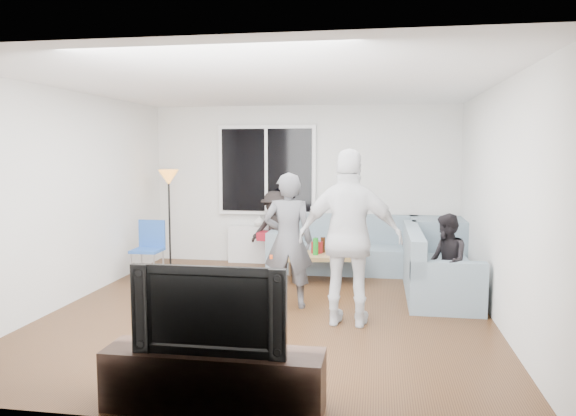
% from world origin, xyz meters
% --- Properties ---
extents(floor, '(5.00, 5.50, 0.04)m').
position_xyz_m(floor, '(0.00, 0.00, -0.02)').
color(floor, '#56351C').
rests_on(floor, ground).
extents(ceiling, '(5.00, 5.50, 0.04)m').
position_xyz_m(ceiling, '(0.00, 0.00, 2.62)').
color(ceiling, white).
rests_on(ceiling, ground).
extents(wall_back, '(5.00, 0.04, 2.60)m').
position_xyz_m(wall_back, '(0.00, 2.77, 1.30)').
color(wall_back, silver).
rests_on(wall_back, ground).
extents(wall_front, '(5.00, 0.04, 2.60)m').
position_xyz_m(wall_front, '(0.00, -2.77, 1.30)').
color(wall_front, silver).
rests_on(wall_front, ground).
extents(wall_left, '(0.04, 5.50, 2.60)m').
position_xyz_m(wall_left, '(-2.52, 0.00, 1.30)').
color(wall_left, silver).
rests_on(wall_left, ground).
extents(wall_right, '(0.04, 5.50, 2.60)m').
position_xyz_m(wall_right, '(2.52, 0.00, 1.30)').
color(wall_right, silver).
rests_on(wall_right, ground).
extents(window_frame, '(1.62, 0.06, 1.47)m').
position_xyz_m(window_frame, '(-0.60, 2.69, 1.55)').
color(window_frame, white).
rests_on(window_frame, wall_back).
extents(window_glass, '(1.50, 0.02, 1.35)m').
position_xyz_m(window_glass, '(-0.60, 2.65, 1.55)').
color(window_glass, black).
rests_on(window_glass, window_frame).
extents(window_mullion, '(0.05, 0.03, 1.35)m').
position_xyz_m(window_mullion, '(-0.60, 2.64, 1.55)').
color(window_mullion, white).
rests_on(window_mullion, window_frame).
extents(radiator, '(1.30, 0.12, 0.62)m').
position_xyz_m(radiator, '(-0.60, 2.65, 0.31)').
color(radiator, silver).
rests_on(radiator, floor).
extents(potted_plant, '(0.21, 0.18, 0.34)m').
position_xyz_m(potted_plant, '(-0.05, 2.62, 0.79)').
color(potted_plant, '#2D6528').
rests_on(potted_plant, radiator).
extents(vase, '(0.17, 0.17, 0.18)m').
position_xyz_m(vase, '(-0.72, 2.62, 0.71)').
color(vase, white).
rests_on(vase, radiator).
extents(sofa_back_section, '(2.30, 0.85, 0.85)m').
position_xyz_m(sofa_back_section, '(0.69, 2.27, 0.42)').
color(sofa_back_section, slate).
rests_on(sofa_back_section, floor).
extents(sofa_right_section, '(2.00, 0.85, 0.85)m').
position_xyz_m(sofa_right_section, '(2.02, 1.05, 0.42)').
color(sofa_right_section, slate).
rests_on(sofa_right_section, floor).
extents(sofa_corner, '(0.85, 0.85, 0.85)m').
position_xyz_m(sofa_corner, '(2.14, 2.27, 0.42)').
color(sofa_corner, slate).
rests_on(sofa_corner, floor).
extents(cushion_yellow, '(0.42, 0.36, 0.14)m').
position_xyz_m(cushion_yellow, '(-0.27, 2.25, 0.51)').
color(cushion_yellow, '#C0901C').
rests_on(cushion_yellow, sofa_back_section).
extents(cushion_red, '(0.40, 0.35, 0.13)m').
position_xyz_m(cushion_red, '(-0.48, 2.33, 0.51)').
color(cushion_red, maroon).
rests_on(cushion_red, sofa_back_section).
extents(coffee_table, '(1.20, 0.80, 0.40)m').
position_xyz_m(coffee_table, '(0.44, 1.54, 0.20)').
color(coffee_table, '#A0834D').
rests_on(coffee_table, floor).
extents(pitcher, '(0.17, 0.17, 0.17)m').
position_xyz_m(pitcher, '(0.36, 1.58, 0.49)').
color(pitcher, maroon).
rests_on(pitcher, coffee_table).
extents(side_chair, '(0.40, 0.40, 0.86)m').
position_xyz_m(side_chair, '(-2.05, 1.17, 0.43)').
color(side_chair, '#2753AA').
rests_on(side_chair, floor).
extents(floor_lamp, '(0.32, 0.32, 1.56)m').
position_xyz_m(floor_lamp, '(-2.05, 2.04, 0.78)').
color(floor_lamp, orange).
rests_on(floor_lamp, floor).
extents(player_left, '(0.62, 0.44, 1.62)m').
position_xyz_m(player_left, '(0.17, 0.17, 0.81)').
color(player_left, '#48494D').
rests_on(player_left, floor).
extents(player_right, '(1.14, 0.54, 1.89)m').
position_xyz_m(player_right, '(0.93, -0.39, 0.95)').
color(player_right, silver).
rests_on(player_right, floor).
extents(spectator_right, '(0.50, 0.61, 1.14)m').
position_xyz_m(spectator_right, '(2.02, 0.35, 0.57)').
color(spectator_right, black).
rests_on(spectator_right, floor).
extents(spectator_back, '(0.90, 0.67, 1.24)m').
position_xyz_m(spectator_back, '(-0.40, 2.30, 0.62)').
color(spectator_back, black).
rests_on(spectator_back, floor).
extents(tv_console, '(1.60, 0.40, 0.44)m').
position_xyz_m(tv_console, '(0.07, -2.50, 0.22)').
color(tv_console, '#2F2017').
rests_on(tv_console, floor).
extents(television, '(1.11, 0.15, 0.64)m').
position_xyz_m(television, '(0.07, -2.50, 0.76)').
color(television, black).
rests_on(television, tv_console).
extents(bottle_c, '(0.07, 0.07, 0.22)m').
position_xyz_m(bottle_c, '(0.44, 1.65, 0.51)').
color(bottle_c, black).
rests_on(bottle_c, coffee_table).
extents(bottle_d, '(0.07, 0.07, 0.21)m').
position_xyz_m(bottle_d, '(0.68, 1.43, 0.51)').
color(bottle_d, '#FF5116').
rests_on(bottle_d, coffee_table).
extents(bottle_b, '(0.08, 0.08, 0.24)m').
position_xyz_m(bottle_b, '(0.36, 1.43, 0.52)').
color(bottle_b, '#188520').
rests_on(bottle_b, coffee_table).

